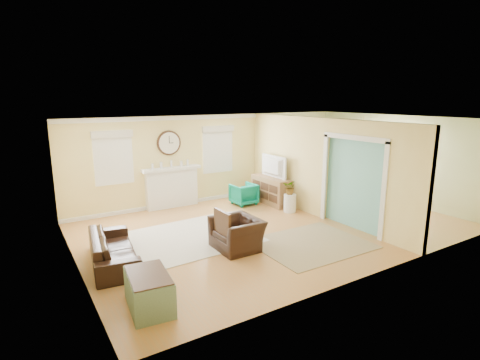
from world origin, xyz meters
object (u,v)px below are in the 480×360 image
eames_chair (237,234)px  green_chair (244,194)px  dining_table (352,194)px  sofa (113,249)px  credenza (271,190)px

eames_chair → green_chair: bearing=145.2°
dining_table → green_chair: bearing=52.2°
eames_chair → green_chair: 3.34m
sofa → dining_table: bearing=-78.9°
green_chair → dining_table: 3.21m
eames_chair → credenza: bearing=132.1°
credenza → dining_table: 2.40m
dining_table → eames_chair: bearing=96.8°
sofa → credenza: (5.02, 1.75, 0.11)m
credenza → dining_table: (1.99, -1.33, -0.10)m
sofa → dining_table: dining_table is taller
eames_chair → credenza: credenza is taller
sofa → eames_chair: size_ratio=1.97×
sofa → credenza: size_ratio=1.40×
green_chair → credenza: (0.74, -0.36, 0.09)m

